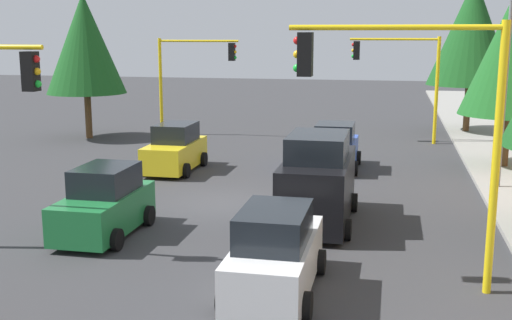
# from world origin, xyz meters

# --- Properties ---
(ground_plane) EXTENTS (120.00, 120.00, 0.00)m
(ground_plane) POSITION_xyz_m (0.00, 0.00, 0.00)
(ground_plane) COLOR #353538
(traffic_signal_far_right) EXTENTS (0.36, 4.59, 5.41)m
(traffic_signal_far_right) POSITION_xyz_m (-14.00, -5.65, 3.84)
(traffic_signal_far_right) COLOR yellow
(traffic_signal_far_right) RESTS_ON ground
(traffic_signal_far_left) EXTENTS (0.36, 4.59, 5.52)m
(traffic_signal_far_left) POSITION_xyz_m (-14.00, 5.67, 3.91)
(traffic_signal_far_left) COLOR yellow
(traffic_signal_far_left) RESTS_ON ground
(traffic_signal_near_left) EXTENTS (0.36, 4.59, 5.94)m
(traffic_signal_near_left) POSITION_xyz_m (6.00, 5.74, 4.19)
(traffic_signal_near_left) COLOR yellow
(traffic_signal_near_left) RESTS_ON ground
(street_lamp_curbside) EXTENTS (2.15, 0.28, 7.00)m
(street_lamp_curbside) POSITION_xyz_m (-3.61, 9.20, 4.35)
(street_lamp_curbside) COLOR slate
(street_lamp_curbside) RESTS_ON ground
(tree_opposite_side) EXTENTS (4.26, 4.26, 7.80)m
(tree_opposite_side) POSITION_xyz_m (-12.00, -11.00, 5.12)
(tree_opposite_side) COLOR brown
(tree_opposite_side) RESTS_ON ground
(tree_roadside_mid) EXTENTS (4.05, 4.05, 7.39)m
(tree_roadside_mid) POSITION_xyz_m (-8.00, 10.00, 4.84)
(tree_roadside_mid) COLOR brown
(tree_roadside_mid) RESTS_ON ground
(tree_roadside_far) EXTENTS (4.78, 4.78, 8.77)m
(tree_roadside_far) POSITION_xyz_m (-18.00, 9.50, 5.77)
(tree_roadside_far) COLOR brown
(tree_roadside_far) RESTS_ON ground
(delivery_van_black) EXTENTS (4.80, 2.22, 2.77)m
(delivery_van_black) POSITION_xyz_m (1.48, 3.20, 1.28)
(delivery_van_black) COLOR black
(delivery_van_black) RESTS_ON ground
(car_yellow) EXTENTS (3.93, 1.97, 1.98)m
(car_yellow) POSITION_xyz_m (-4.84, -3.52, 0.90)
(car_yellow) COLOR yellow
(car_yellow) RESTS_ON ground
(car_blue) EXTENTS (3.72, 2.07, 1.98)m
(car_blue) POSITION_xyz_m (-6.53, 3.00, 0.90)
(car_blue) COLOR blue
(car_blue) RESTS_ON ground
(car_green) EXTENTS (3.77, 1.97, 1.98)m
(car_green) POSITION_xyz_m (3.89, -2.61, 0.90)
(car_green) COLOR #1E7238
(car_green) RESTS_ON ground
(car_white) EXTENTS (4.17, 1.93, 1.98)m
(car_white) POSITION_xyz_m (7.00, 2.90, 0.90)
(car_white) COLOR white
(car_white) RESTS_ON ground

